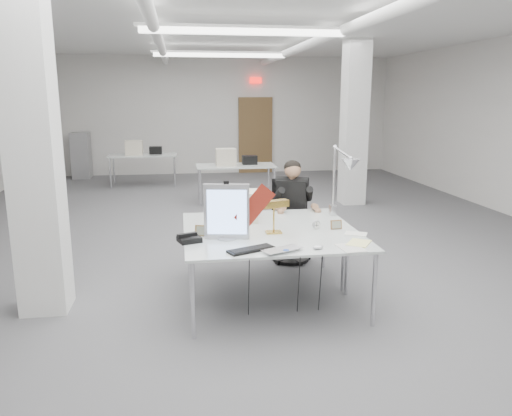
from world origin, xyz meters
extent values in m
cube|color=#515153|center=(0.00, 0.00, -0.01)|extent=(10.00, 14.00, 0.02)
cube|color=white|center=(0.00, 0.00, 3.21)|extent=(10.00, 14.00, 0.02)
cube|color=silver|center=(0.00, 7.01, 1.60)|extent=(10.00, 0.02, 3.20)
cube|color=white|center=(-2.30, -2.00, 1.60)|extent=(0.45, 0.45, 3.20)
cube|color=white|center=(2.50, 2.50, 1.60)|extent=(0.45, 0.45, 3.20)
cube|color=brown|center=(1.20, 6.94, 1.05)|extent=(0.95, 0.08, 2.10)
cube|color=red|center=(1.20, 6.90, 2.55)|extent=(0.32, 0.06, 0.16)
cylinder|color=silver|center=(-1.20, 0.00, 3.02)|extent=(0.16, 13.60, 0.16)
cylinder|color=silver|center=(1.40, 0.00, 3.02)|extent=(0.16, 13.60, 0.16)
cube|color=white|center=(0.00, 0.00, 2.98)|extent=(2.80, 0.14, 0.08)
cube|color=white|center=(0.00, 4.00, 2.98)|extent=(2.80, 0.14, 0.08)
cube|color=silver|center=(0.00, -2.50, 0.74)|extent=(1.80, 0.90, 0.02)
cube|color=silver|center=(0.00, -1.60, 0.74)|extent=(1.80, 0.90, 0.02)
cube|color=silver|center=(0.20, 3.00, 0.74)|extent=(1.60, 0.80, 0.02)
cube|color=silver|center=(-1.80, 5.20, 0.74)|extent=(1.60, 0.80, 0.02)
cube|color=gray|center=(-3.50, 6.65, 0.60)|extent=(0.45, 0.55, 1.20)
cube|color=#AFAFB4|center=(-0.48, -2.32, 1.03)|extent=(0.44, 0.12, 0.55)
cube|color=maroon|center=(-0.21, -2.36, 1.08)|extent=(0.41, 0.02, 0.45)
cube|color=black|center=(-0.30, -2.75, 0.77)|extent=(0.46, 0.31, 0.02)
imported|color=silver|center=(0.00, -2.87, 0.77)|extent=(0.44, 0.38, 0.03)
ellipsoid|color=silver|center=(0.31, -2.79, 0.77)|extent=(0.11, 0.08, 0.04)
cube|color=black|center=(-0.85, -2.38, 0.78)|extent=(0.25, 0.24, 0.05)
cube|color=olive|center=(-0.72, -2.18, 0.81)|extent=(0.15, 0.07, 0.11)
cube|color=#966940|center=(0.69, -2.13, 0.80)|extent=(0.13, 0.04, 0.10)
cylinder|color=#A4A4A8|center=(0.49, -2.10, 0.81)|extent=(0.09, 0.05, 0.09)
cube|color=silver|center=(0.62, -2.80, 0.76)|extent=(0.23, 0.31, 0.01)
cube|color=#F7F393|center=(0.75, -2.67, 0.76)|extent=(0.31, 0.32, 0.01)
cube|color=silver|center=(0.84, -2.35, 0.76)|extent=(0.26, 0.23, 0.01)
cube|color=beige|center=(-0.24, -1.60, 0.92)|extent=(0.40, 0.39, 0.34)
camera|label=1|loc=(-0.91, -7.04, 2.13)|focal=35.00mm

